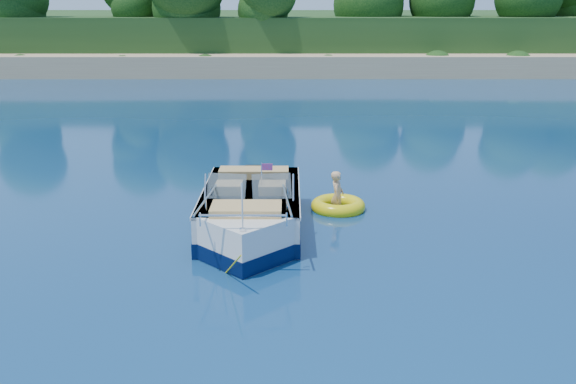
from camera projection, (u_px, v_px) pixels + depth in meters
name	position (u px, v px, depth m)	size (l,w,h in m)	color
ground	(405.00, 298.00, 11.35)	(160.00, 160.00, 0.00)	#092043
shoreline	(306.00, 40.00, 72.24)	(170.00, 59.00, 6.00)	tan
motorboat	(251.00, 216.00, 14.49)	(2.25, 6.22, 2.07)	silver
tow_tube	(338.00, 206.00, 16.19)	(1.71, 1.71, 0.36)	yellow
boy	(337.00, 210.00, 16.17)	(0.50, 0.33, 1.36)	#E0AA75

